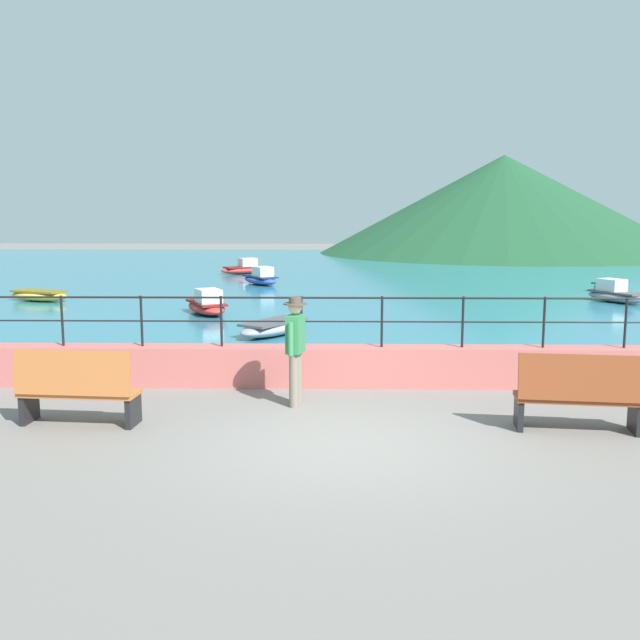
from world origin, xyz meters
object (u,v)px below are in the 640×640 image
(bench_far, at_px, (579,393))
(person_walking, at_px, (295,345))
(bench_main, at_px, (77,388))
(boat_2, at_px, (207,305))
(boat_7, at_px, (244,268))
(boat_4, at_px, (616,294))
(boat_3, at_px, (273,327))
(boat_6, at_px, (39,295))
(boat_5, at_px, (261,278))
(boat_0, at_px, (610,286))

(bench_far, distance_m, person_walking, 4.24)
(person_walking, bearing_deg, bench_far, -17.81)
(bench_main, bearing_deg, boat_2, 90.48)
(boat_7, bearing_deg, boat_4, -37.51)
(boat_7, bearing_deg, boat_3, -80.43)
(person_walking, bearing_deg, boat_4, 51.92)
(person_walking, height_order, boat_3, person_walking)
(boat_6, bearing_deg, bench_far, -46.25)
(person_walking, xyz_separation_m, boat_5, (-2.47, 18.39, -0.65))
(boat_4, bearing_deg, boat_6, -179.69)
(person_walking, distance_m, boat_0, 19.88)
(bench_main, height_order, bench_far, same)
(boat_2, height_order, boat_3, boat_2)
(boat_2, relative_size, boat_4, 1.00)
(person_walking, relative_size, boat_2, 0.71)
(person_walking, relative_size, boat_4, 0.71)
(bench_main, relative_size, boat_0, 0.76)
(boat_2, height_order, boat_7, same)
(bench_main, height_order, boat_6, bench_main)
(person_walking, distance_m, boat_3, 6.27)
(boat_0, relative_size, boat_2, 0.94)
(bench_far, bearing_deg, boat_7, 107.51)
(person_walking, height_order, boat_0, person_walking)
(boat_2, distance_m, boat_5, 8.63)
(boat_6, height_order, boat_7, boat_7)
(boat_0, xyz_separation_m, boat_2, (-14.42, -6.59, 0.07))
(bench_far, relative_size, boat_5, 0.73)
(boat_0, xyz_separation_m, boat_7, (-15.06, 7.16, 0.07))
(boat_4, relative_size, boat_7, 1.01)
(boat_6, bearing_deg, boat_5, 38.91)
(boat_5, bearing_deg, boat_4, -23.74)
(boat_3, height_order, boat_6, same)
(bench_main, height_order, boat_5, bench_main)
(boat_0, bearing_deg, boat_7, 154.57)
(boat_4, bearing_deg, boat_2, -166.92)
(boat_5, bearing_deg, bench_main, -91.81)
(boat_3, bearing_deg, boat_2, 122.31)
(boat_5, bearing_deg, boat_0, -8.35)
(person_walking, relative_size, boat_7, 0.72)
(boat_6, bearing_deg, bench_main, -65.43)
(boat_6, bearing_deg, boat_0, 9.91)
(boat_2, bearing_deg, person_walking, -72.04)
(boat_5, xyz_separation_m, boat_7, (-1.35, 5.15, 0.00))
(boat_4, height_order, boat_7, same)
(bench_far, xyz_separation_m, boat_2, (-7.19, 11.08, -0.23))
(boat_7, bearing_deg, bench_main, -88.31)
(boat_2, xyz_separation_m, boat_7, (-0.64, 13.74, 0.00))
(boat_4, bearing_deg, bench_far, -113.17)
(bench_main, relative_size, boat_7, 0.71)
(boat_7, bearing_deg, boat_2, -87.34)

